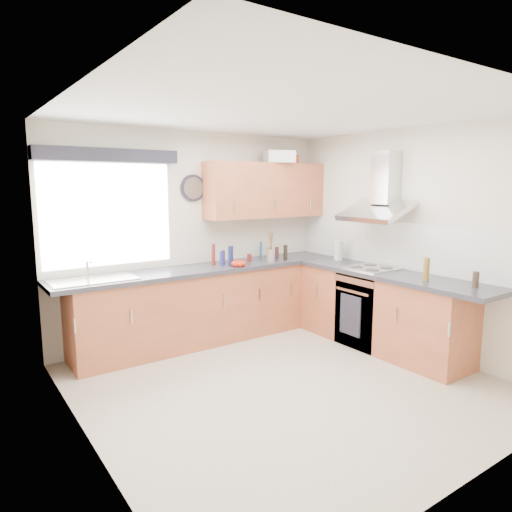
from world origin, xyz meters
TOP-DOWN VIEW (x-y plane):
  - ground_plane at (0.00, 0.00)m, footprint 3.60×3.60m
  - ceiling at (0.00, 0.00)m, footprint 3.60×3.60m
  - wall_back at (0.00, 1.80)m, footprint 3.60×0.02m
  - wall_front at (0.00, -1.80)m, footprint 3.60×0.02m
  - wall_left at (-1.80, 0.00)m, footprint 0.02×3.60m
  - wall_right at (1.80, 0.00)m, footprint 0.02×3.60m
  - window at (-1.05, 1.79)m, footprint 1.40×0.02m
  - window_blind at (-1.05, 1.70)m, footprint 1.50×0.18m
  - splashback at (1.79, 0.30)m, footprint 0.01×3.00m
  - base_cab_back at (-0.10, 1.51)m, footprint 3.00×0.58m
  - base_cab_corner at (1.50, 1.50)m, footprint 0.60×0.60m
  - base_cab_right at (1.51, 0.15)m, footprint 0.58×2.10m
  - worktop_back at (0.00, 1.50)m, footprint 3.60×0.62m
  - worktop_right at (1.50, 0.00)m, footprint 0.62×2.42m
  - sink at (-1.33, 1.50)m, footprint 0.84×0.46m
  - oven at (1.50, 0.30)m, footprint 0.56×0.58m
  - hob_plate at (1.50, 0.30)m, footprint 0.52×0.52m
  - extractor_hood at (1.60, 0.30)m, footprint 0.52×0.78m
  - upper_cabinets at (0.95, 1.62)m, footprint 1.70×0.35m
  - washing_machine at (-0.94, 1.52)m, footprint 0.60×0.58m
  - wall_clock at (-0.02, 1.76)m, footprint 0.32×0.04m
  - casserole at (1.08, 1.52)m, footprint 0.43×0.37m
  - storage_box at (1.32, 1.64)m, footprint 0.29×0.26m
  - utensil_pot at (0.83, 1.35)m, footprint 0.12×0.12m
  - kitchen_roll at (1.62, 0.96)m, footprint 0.13×0.13m
  - tomato_cluster at (0.31, 1.30)m, footprint 0.19×0.19m
  - jar_0 at (0.20, 1.50)m, footprint 0.06×0.06m
  - jar_1 at (0.92, 1.52)m, footprint 0.05×0.05m
  - jar_2 at (1.03, 1.49)m, footprint 0.05×0.05m
  - jar_3 at (0.11, 1.55)m, footprint 0.04×0.04m
  - jar_4 at (0.62, 1.53)m, footprint 0.06×0.06m
  - jar_5 at (0.34, 1.52)m, footprint 0.05×0.05m
  - jar_6 at (0.92, 1.69)m, footprint 0.04×0.04m
  - jar_7 at (0.90, 1.39)m, footprint 0.06×0.06m
  - jar_8 at (0.28, 1.41)m, footprint 0.05×0.05m
  - jar_9 at (0.27, 1.41)m, footprint 0.06×0.06m
  - jar_10 at (0.20, 1.48)m, footprint 0.05×0.05m
  - jar_11 at (1.07, 1.36)m, footprint 0.05×0.05m
  - bottle_0 at (1.55, -0.92)m, footprint 0.06×0.06m
  - bottle_1 at (1.44, -0.46)m, footprint 0.06×0.06m

SIDE VIEW (x-z plane):
  - ground_plane at x=0.00m, z-range 0.00..0.00m
  - washing_machine at x=-0.94m, z-range 0.00..0.80m
  - oven at x=1.50m, z-range 0.00..0.85m
  - base_cab_back at x=-0.10m, z-range 0.00..0.86m
  - base_cab_corner at x=1.50m, z-range 0.00..0.86m
  - base_cab_right at x=1.51m, z-range 0.00..0.86m
  - worktop_back at x=0.00m, z-range 0.86..0.91m
  - worktop_right at x=1.50m, z-range 0.86..0.91m
  - hob_plate at x=1.50m, z-range 0.91..0.92m
  - tomato_cluster at x=0.31m, z-range 0.91..0.98m
  - sink at x=-1.33m, z-range 0.90..1.00m
  - jar_4 at x=0.62m, z-range 0.91..1.00m
  - jar_7 at x=0.90m, z-range 0.91..1.04m
  - jar_8 at x=0.28m, z-range 0.91..1.05m
  - jar_5 at x=0.34m, z-range 0.91..1.05m
  - jar_1 at x=0.92m, z-range 0.91..1.06m
  - bottle_0 at x=1.55m, z-range 0.91..1.06m
  - utensil_pot at x=0.83m, z-range 0.91..1.06m
  - jar_0 at x=0.20m, z-range 0.91..1.07m
  - jar_2 at x=1.03m, z-range 0.91..1.07m
  - jar_10 at x=0.20m, z-range 0.91..1.09m
  - jar_11 at x=1.07m, z-range 0.91..1.10m
  - jar_6 at x=0.92m, z-range 0.91..1.12m
  - bottle_1 at x=1.44m, z-range 0.91..1.14m
  - jar_9 at x=0.27m, z-range 0.91..1.15m
  - kitchen_roll at x=1.62m, z-range 0.91..1.16m
  - jar_3 at x=0.11m, z-range 0.91..1.17m
  - splashback at x=1.79m, z-range 0.91..1.45m
  - wall_back at x=0.00m, z-range 0.00..2.50m
  - wall_front at x=0.00m, z-range 0.00..2.50m
  - wall_left at x=-1.80m, z-range 0.00..2.50m
  - wall_right at x=1.80m, z-range 0.00..2.50m
  - window at x=-1.05m, z-range 1.00..2.10m
  - extractor_hood at x=1.60m, z-range 1.44..2.10m
  - upper_cabinets at x=0.95m, z-range 1.45..2.15m
  - wall_clock at x=-0.02m, z-range 1.67..1.99m
  - window_blind at x=-1.05m, z-range 2.11..2.25m
  - storage_box at x=1.32m, z-range 2.15..2.26m
  - casserole at x=1.08m, z-range 2.15..2.30m
  - ceiling at x=0.00m, z-range 2.49..2.51m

